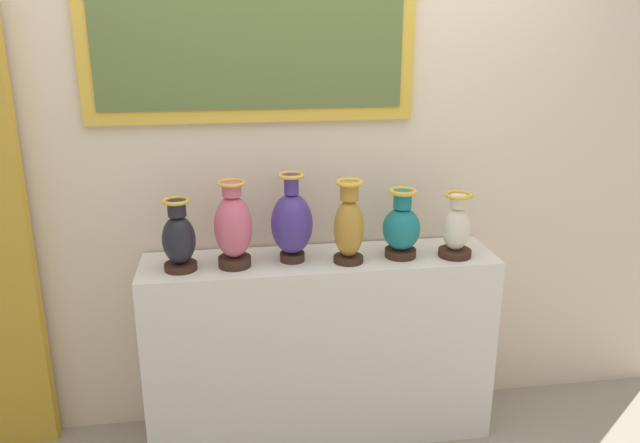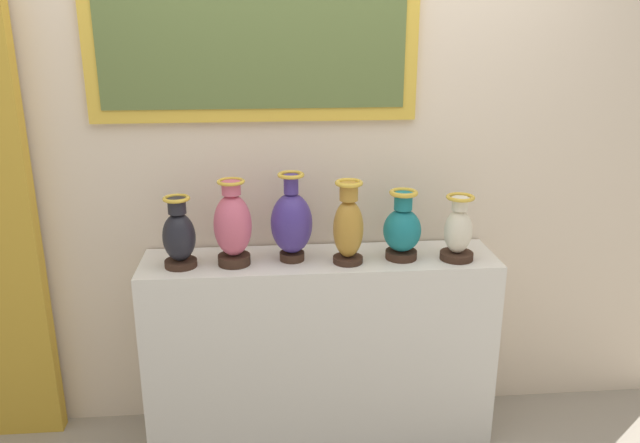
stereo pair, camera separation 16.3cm
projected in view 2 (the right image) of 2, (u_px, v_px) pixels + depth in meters
ground_plane at (320, 429)px, 3.19m from camera, size 9.94×9.94×0.00m
display_shelf at (320, 347)px, 3.05m from camera, size 1.63×0.38×0.92m
back_wall at (313, 136)px, 2.98m from camera, size 3.94×0.14×2.84m
vase_onyx at (179, 236)px, 2.76m from camera, size 0.14×0.14×0.32m
vase_rose at (233, 226)px, 2.78m from camera, size 0.17×0.17×0.39m
vase_indigo at (292, 222)px, 2.83m from camera, size 0.19×0.19×0.41m
vase_ochre at (348, 226)px, 2.80m from camera, size 0.14×0.14×0.38m
vase_teal at (402, 229)px, 2.86m from camera, size 0.17×0.17×0.32m
vase_ivory at (458, 232)px, 2.85m from camera, size 0.15×0.15×0.30m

